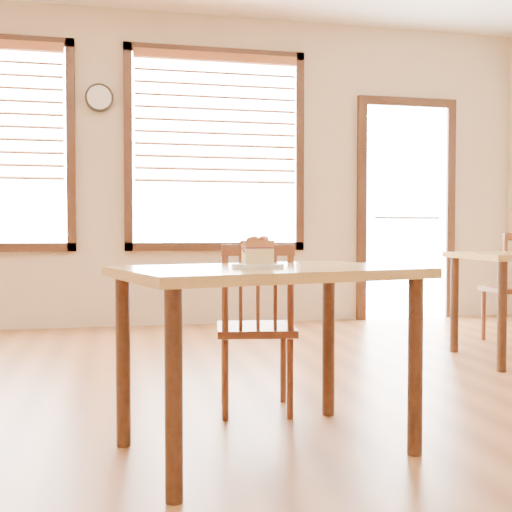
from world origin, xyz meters
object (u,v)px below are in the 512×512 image
(cafe_chair_main, at_px, (256,327))
(plate, at_px, (258,266))
(wall_clock, at_px, (99,98))
(cafe_table_main, at_px, (266,293))
(cake_slice, at_px, (257,250))

(cafe_chair_main, bearing_deg, plate, 86.88)
(wall_clock, height_order, cafe_table_main, wall_clock)
(cafe_table_main, height_order, cafe_chair_main, cafe_chair_main)
(cafe_table_main, relative_size, plate, 6.39)
(cafe_table_main, xyz_separation_m, cake_slice, (-0.06, -0.08, 0.17))
(cafe_table_main, xyz_separation_m, cafe_chair_main, (0.08, 0.54, -0.22))
(cafe_chair_main, distance_m, cake_slice, 0.75)
(wall_clock, distance_m, cake_slice, 4.03)
(plate, relative_size, cake_slice, 1.60)
(wall_clock, distance_m, plate, 4.05)
(plate, distance_m, cake_slice, 0.06)
(wall_clock, bearing_deg, cafe_table_main, -78.53)
(wall_clock, bearing_deg, cafe_chair_main, -75.26)
(wall_clock, bearing_deg, cake_slice, -79.62)
(wall_clock, xyz_separation_m, cake_slice, (0.68, -3.74, -1.33))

